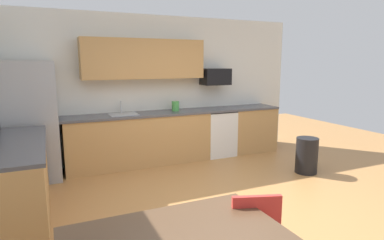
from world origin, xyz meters
The scene contains 15 objects.
ground_plane centered at (0.00, 0.00, 0.00)m, with size 12.00×12.00×0.00m, color #B77F47.
wall_back centered at (0.00, 2.65, 1.35)m, with size 5.80×0.10×2.70m, color silver.
cabinet_run_back centered at (-0.46, 2.30, 0.45)m, with size 2.58×0.60×0.90m, color tan.
cabinet_run_back_right centered at (1.92, 2.30, 0.45)m, with size 0.97×0.60×0.90m, color tan.
cabinet_run_left centered at (-2.30, 0.80, 0.45)m, with size 0.60×2.00×0.90m, color tan.
countertop_back centered at (0.00, 2.30, 0.92)m, with size 4.80×0.64×0.04m, color #4C4C51.
countertop_left centered at (-2.30, 0.80, 0.92)m, with size 0.64×2.00×0.04m, color #4C4C51.
upper_cabinets_back centered at (-0.30, 2.43, 1.90)m, with size 2.20×0.34×0.70m, color tan.
refrigerator centered at (-2.18, 2.22, 0.93)m, with size 0.76×0.70×1.86m, color #9EA0A5.
oven_range centered at (1.13, 2.30, 0.46)m, with size 0.60×0.60×0.91m.
microwave centered at (1.13, 2.40, 1.56)m, with size 0.54×0.36×0.32m, color black.
sink_basin centered at (-0.74, 2.30, 0.88)m, with size 0.48×0.40×0.14m, color #A5A8AD.
sink_faucet centered at (-0.74, 2.48, 1.04)m, with size 0.02×0.02×0.24m, color #B2B5BA.
trash_bin centered at (1.98, 0.71, 0.30)m, with size 0.36×0.36×0.60m, color black.
kettle centered at (0.26, 2.35, 1.02)m, with size 0.14×0.14×0.20m, color #4CA54C.
Camera 1 is at (-1.92, -3.29, 1.84)m, focal length 30.28 mm.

